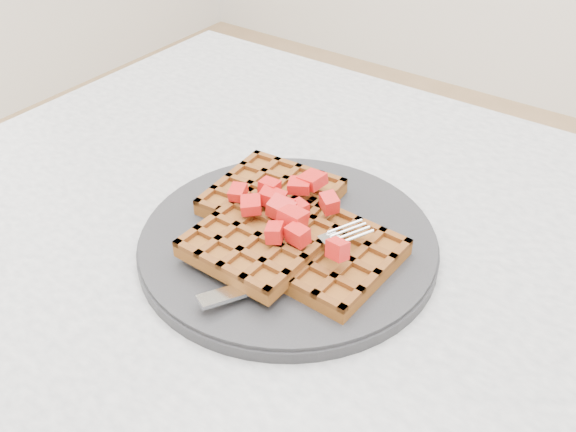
% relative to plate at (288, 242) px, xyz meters
% --- Properties ---
extents(table, '(1.20, 0.80, 0.75)m').
position_rel_plate_xyz_m(table, '(0.15, -0.00, -0.12)').
color(table, beige).
rests_on(table, ground).
extents(plate, '(0.29, 0.29, 0.02)m').
position_rel_plate_xyz_m(plate, '(0.00, 0.00, 0.00)').
color(plate, '#232326').
rests_on(plate, table).
extents(waffles, '(0.22, 0.19, 0.03)m').
position_rel_plate_xyz_m(waffles, '(0.00, -0.00, 0.02)').
color(waffles, brown).
rests_on(waffles, plate).
extents(strawberry_pile, '(0.15, 0.15, 0.02)m').
position_rel_plate_xyz_m(strawberry_pile, '(-0.00, -0.00, 0.05)').
color(strawberry_pile, '#AB090A').
rests_on(strawberry_pile, waffles).
extents(fork, '(0.10, 0.17, 0.02)m').
position_rel_plate_xyz_m(fork, '(0.04, -0.04, 0.02)').
color(fork, silver).
rests_on(fork, plate).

